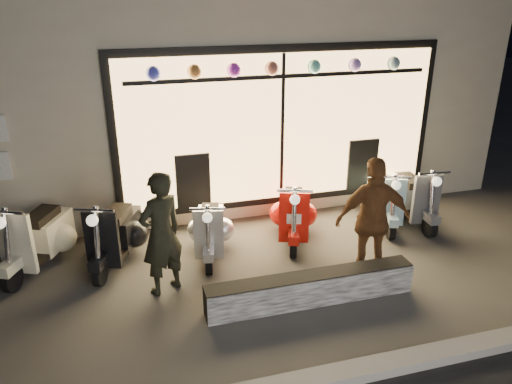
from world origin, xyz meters
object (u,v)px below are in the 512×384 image
scooter_red (293,212)px  woman (373,220)px  scooter_silver (210,228)px  man (161,234)px  graffiti_barrier (311,288)px

scooter_red → woman: bearing=-49.2°
scooter_silver → man: size_ratio=0.79×
graffiti_barrier → scooter_silver: scooter_silver is taller
scooter_silver → man: man is taller
man → woman: (2.72, -0.41, 0.03)m
man → woman: bearing=143.0°
graffiti_barrier → scooter_red: (0.42, 1.82, 0.20)m
scooter_silver → woman: 2.39m
graffiti_barrier → scooter_silver: (-0.94, 1.68, 0.17)m
graffiti_barrier → man: bearing=155.9°
scooter_silver → woman: size_ratio=0.76×
graffiti_barrier → man: 1.99m
man → woman: 2.75m
scooter_silver → scooter_red: (1.36, 0.14, 0.03)m
scooter_red → woman: 1.63m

